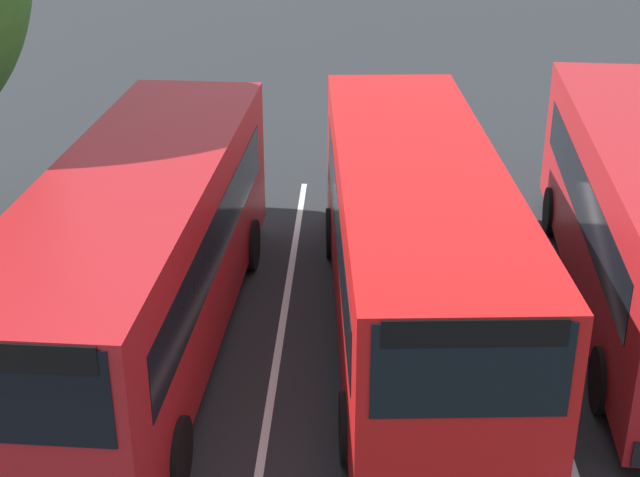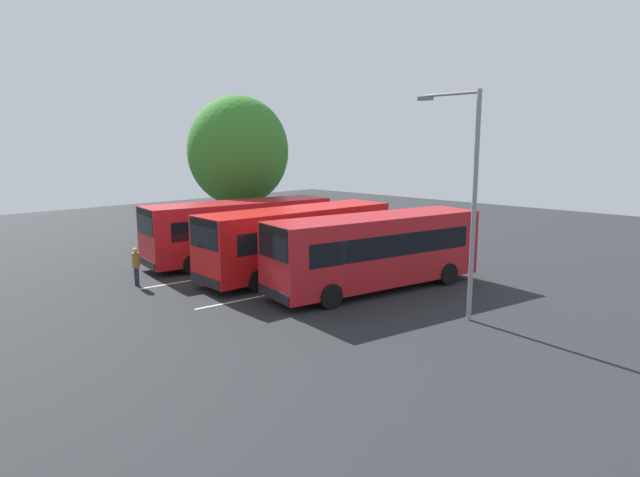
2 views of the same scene
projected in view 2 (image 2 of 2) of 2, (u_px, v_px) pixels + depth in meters
The scene contains 9 objects.
ground_plane at pixel (303, 274), 25.58m from camera, with size 66.92×66.92×0.00m, color #232628.
bus_far_left at pixel (239, 229), 27.86m from camera, with size 9.97×4.05×3.11m.
bus_center_left at pixel (297, 239), 24.99m from camera, with size 9.85×3.07×3.11m.
bus_center_right at pixel (375, 249), 22.55m from camera, with size 9.98×4.31×3.11m.
pedestrian at pixel (136, 264), 23.23m from camera, with size 0.33×0.33×1.67m.
street_lamp at pixel (469, 190), 18.33m from camera, with size 0.35×2.54×7.78m.
depot_tree at pixel (239, 151), 32.98m from camera, with size 6.29×5.66×8.86m.
lane_stripe_outer_left at pixel (274, 267), 27.01m from camera, with size 13.41×0.12×0.01m, color silver.
lane_stripe_inner_left at pixel (335, 281), 24.15m from camera, with size 13.41×0.12×0.01m, color silver.
Camera 2 is at (17.17, 18.06, 6.06)m, focal length 30.66 mm.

